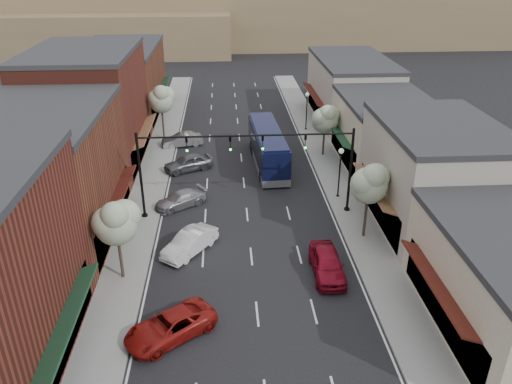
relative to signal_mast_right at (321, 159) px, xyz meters
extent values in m
plane|color=black|center=(-5.62, -8.00, -4.62)|extent=(160.00, 160.00, 0.00)
cube|color=gray|center=(-14.02, 10.50, -4.55)|extent=(2.80, 73.00, 0.15)
cube|color=gray|center=(2.78, 10.50, -4.55)|extent=(2.80, 73.00, 0.15)
cube|color=gray|center=(-12.62, 10.50, -4.55)|extent=(0.25, 73.00, 0.17)
cube|color=gray|center=(1.38, 10.50, -4.55)|extent=(0.25, 73.00, 0.17)
cube|color=black|center=(-15.72, -16.00, -3.02)|extent=(0.60, 11.90, 2.60)
cube|color=#193E26|center=(-14.92, -16.00, -1.52)|extent=(1.07, 9.80, 0.49)
cube|color=brown|center=(-19.92, -2.00, -0.12)|extent=(9.00, 14.00, 9.00)
cube|color=#2D2D30|center=(-19.92, -2.00, 4.58)|extent=(9.20, 14.10, 0.40)
cube|color=black|center=(-15.72, -2.00, -3.02)|extent=(0.60, 11.90, 2.60)
cube|color=#4D1911|center=(-14.92, -2.00, -1.52)|extent=(1.07, 9.80, 0.49)
cube|color=maroon|center=(-19.92, 12.00, 0.63)|extent=(9.00, 14.00, 10.50)
cube|color=#2D2D30|center=(-19.92, 12.00, 6.08)|extent=(9.20, 14.10, 0.40)
cube|color=black|center=(-15.72, 12.00, -3.02)|extent=(0.60, 11.90, 2.60)
cube|color=#885F3E|center=(-14.92, 12.00, -1.52)|extent=(1.07, 9.80, 0.49)
cube|color=brown|center=(-19.92, 28.00, -0.62)|extent=(9.00, 18.00, 8.00)
cube|color=#2D2D30|center=(-19.92, 28.00, 3.58)|extent=(9.20, 18.10, 0.40)
cube|color=black|center=(-15.72, 28.00, -3.02)|extent=(0.60, 15.30, 2.60)
cube|color=#193E26|center=(-14.92, 28.00, -1.52)|extent=(1.07, 12.60, 0.49)
cube|color=black|center=(4.48, -14.00, -3.02)|extent=(0.60, 10.20, 2.60)
cube|color=#4D1911|center=(3.68, -14.00, -1.52)|extent=(1.07, 8.40, 0.49)
cube|color=#ADA294|center=(8.18, -2.00, -0.87)|extent=(8.00, 12.00, 7.50)
cube|color=#2D2D30|center=(8.18, -2.00, 3.08)|extent=(8.20, 12.10, 0.40)
cube|color=black|center=(4.48, -2.00, -3.02)|extent=(0.60, 10.20, 2.60)
cube|color=#885F3E|center=(3.68, -2.00, -1.52)|extent=(1.07, 8.40, 0.49)
cube|color=beige|center=(8.18, 10.00, -1.62)|extent=(8.00, 12.00, 6.00)
cube|color=#2D2D30|center=(8.18, 10.00, 1.58)|extent=(8.20, 12.10, 0.40)
cube|color=black|center=(4.48, 10.00, -3.02)|extent=(0.60, 10.20, 2.60)
cube|color=#193E26|center=(3.68, 10.00, -1.52)|extent=(1.07, 8.40, 0.49)
cube|color=#ADA294|center=(8.18, 24.00, -1.12)|extent=(8.00, 16.00, 7.00)
cube|color=#2D2D30|center=(8.18, 24.00, 2.58)|extent=(8.20, 16.10, 0.40)
cube|color=black|center=(4.48, 24.00, -3.02)|extent=(0.60, 13.60, 2.60)
cube|color=#4D1911|center=(3.68, 24.00, -1.52)|extent=(1.07, 11.20, 0.49)
cube|color=#7A6647|center=(-5.62, 82.00, 1.38)|extent=(120.00, 30.00, 12.00)
cube|color=#7A6647|center=(-30.62, 70.00, -0.62)|extent=(50.00, 20.00, 8.00)
cylinder|color=black|center=(2.38, 0.00, -4.47)|extent=(0.44, 0.44, 0.30)
cylinder|color=black|center=(2.38, 0.00, -1.12)|extent=(0.20, 0.20, 7.00)
cylinder|color=black|center=(-1.62, 0.00, 1.98)|extent=(8.00, 0.14, 0.14)
imported|color=black|center=(-1.22, 0.00, 1.38)|extent=(0.18, 0.46, 1.10)
sphere|color=#19E533|center=(-1.22, -0.12, 0.96)|extent=(0.18, 0.18, 0.18)
imported|color=black|center=(-4.42, 0.00, 1.38)|extent=(0.18, 0.46, 1.10)
sphere|color=#19E533|center=(-4.42, -0.12, 0.96)|extent=(0.18, 0.18, 0.18)
cylinder|color=black|center=(-13.62, 0.00, -4.47)|extent=(0.44, 0.44, 0.30)
cylinder|color=black|center=(-13.62, 0.00, -1.12)|extent=(0.20, 0.20, 7.00)
cylinder|color=black|center=(-9.62, 0.00, 1.98)|extent=(8.00, 0.14, 0.14)
imported|color=black|center=(-10.02, 0.00, 1.38)|extent=(0.18, 0.46, 1.10)
sphere|color=#19E533|center=(-10.02, -0.12, 0.96)|extent=(0.18, 0.18, 0.18)
imported|color=black|center=(-6.82, 0.00, 1.38)|extent=(0.18, 0.46, 1.10)
sphere|color=#19E533|center=(-6.82, -0.12, 0.96)|extent=(0.18, 0.18, 0.18)
cylinder|color=#47382B|center=(2.68, -4.00, -2.77)|extent=(0.20, 0.20, 3.71)
sphere|color=#9DB98E|center=(2.68, -4.00, -0.45)|extent=(2.60, 2.60, 2.60)
sphere|color=#9DB98E|center=(3.18, -3.70, 0.02)|extent=(2.00, 2.00, 2.00)
sphere|color=#9DB98E|center=(2.28, -4.30, -0.10)|extent=(1.90, 1.90, 1.90)
sphere|color=#9DB98E|center=(2.78, -4.50, 0.48)|extent=(1.70, 1.70, 1.70)
cylinder|color=#47382B|center=(2.68, 12.00, -2.96)|extent=(0.20, 0.20, 3.33)
sphere|color=#9DB98E|center=(2.68, 12.00, -0.88)|extent=(2.60, 2.60, 2.60)
sphere|color=#9DB98E|center=(3.18, 12.30, -0.46)|extent=(2.00, 2.00, 2.00)
sphere|color=#9DB98E|center=(2.28, 11.70, -0.57)|extent=(1.90, 1.90, 1.90)
sphere|color=#9DB98E|center=(2.78, 11.50, -0.05)|extent=(1.70, 1.70, 1.70)
cylinder|color=#47382B|center=(-13.92, -8.00, -2.86)|extent=(0.20, 0.20, 3.52)
sphere|color=#9DB98E|center=(-13.92, -8.00, -0.66)|extent=(2.60, 2.60, 2.60)
sphere|color=#9DB98E|center=(-13.42, -7.70, -0.22)|extent=(2.00, 2.00, 2.00)
sphere|color=#9DB98E|center=(-14.32, -8.30, -0.33)|extent=(1.90, 1.90, 1.90)
sphere|color=#9DB98E|center=(-13.82, -8.50, 0.22)|extent=(1.70, 1.70, 1.70)
cylinder|color=#47382B|center=(-13.92, 18.00, -2.70)|extent=(0.20, 0.20, 3.84)
sphere|color=#9DB98E|center=(-13.92, 18.00, -0.30)|extent=(2.60, 2.60, 2.60)
sphere|color=#9DB98E|center=(-13.42, 18.30, 0.18)|extent=(2.00, 2.00, 2.00)
sphere|color=#9DB98E|center=(-14.32, 17.70, 0.06)|extent=(1.90, 1.90, 1.90)
sphere|color=#9DB98E|center=(-13.82, 17.50, 0.66)|extent=(1.70, 1.70, 1.70)
cylinder|color=black|center=(2.18, 2.50, -4.52)|extent=(0.28, 0.28, 0.20)
cylinder|color=black|center=(2.18, 2.50, -2.62)|extent=(0.12, 0.12, 4.00)
sphere|color=white|center=(2.18, 2.50, -0.40)|extent=(0.44, 0.44, 0.44)
cylinder|color=black|center=(2.18, 20.00, -4.52)|extent=(0.28, 0.28, 0.20)
cylinder|color=black|center=(2.18, 20.00, -2.62)|extent=(0.12, 0.12, 4.00)
sphere|color=white|center=(2.18, 20.00, -0.40)|extent=(0.44, 0.44, 0.44)
cube|color=black|center=(-3.13, 10.15, -2.71)|extent=(3.12, 11.69, 2.93)
cube|color=#595B60|center=(-3.13, 10.15, -4.09)|extent=(3.14, 11.71, 0.68)
cube|color=black|center=(-3.13, 10.15, -2.31)|extent=(3.13, 10.77, 1.06)
cube|color=black|center=(-3.13, 10.15, -1.20)|extent=(2.89, 11.22, 0.24)
cube|color=black|center=(-2.82, 4.42, -2.11)|extent=(2.01, 0.19, 1.16)
cylinder|color=black|center=(-4.05, 6.04, -4.12)|extent=(0.36, 1.02, 1.00)
cylinder|color=black|center=(-1.78, 6.17, -4.12)|extent=(0.36, 1.02, 1.00)
cylinder|color=black|center=(-4.46, 13.75, -4.12)|extent=(0.36, 1.02, 1.00)
cylinder|color=black|center=(-2.18, 13.87, -4.12)|extent=(0.36, 1.02, 1.00)
cylinder|color=black|center=(-4.39, 12.40, -4.12)|extent=(0.36, 1.02, 1.00)
cylinder|color=black|center=(-2.11, 12.52, -4.12)|extent=(0.36, 1.02, 1.00)
imported|color=maroon|center=(-0.88, -8.36, -3.80)|extent=(1.97, 4.82, 1.64)
imported|color=maroon|center=(-10.41, -13.54, -3.92)|extent=(5.46, 4.85, 1.40)
imported|color=white|center=(-9.82, -5.15, -3.87)|extent=(4.00, 4.64, 1.51)
imported|color=#98999D|center=(-10.95, 1.73, -3.99)|extent=(4.63, 3.84, 1.27)
imported|color=#515358|center=(-10.75, 9.14, -3.84)|extent=(4.96, 3.64, 1.57)
imported|color=#9B9A9F|center=(-11.76, 15.69, -3.91)|extent=(4.54, 2.51, 1.42)
camera|label=1|loc=(-7.16, -34.70, 14.33)|focal=35.00mm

